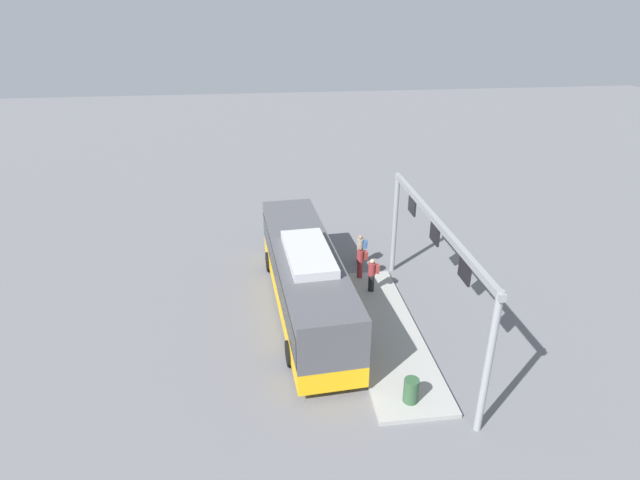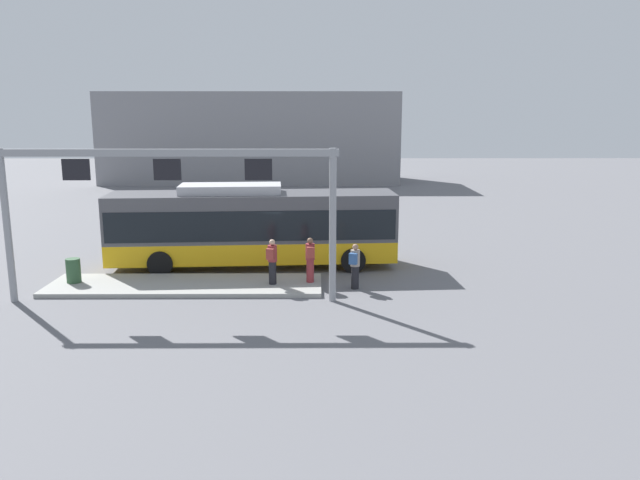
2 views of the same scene
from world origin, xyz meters
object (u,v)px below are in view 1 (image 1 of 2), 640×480
at_px(bus_main, 305,275).
at_px(person_boarding, 361,261).
at_px(person_waiting_near, 361,249).
at_px(trash_bin, 411,390).
at_px(person_waiting_mid, 372,274).

height_order(bus_main, person_boarding, bus_main).
xyz_separation_m(person_waiting_near, trash_bin, (-10.37, 0.36, -0.28)).
xyz_separation_m(bus_main, person_waiting_near, (4.02, -3.31, -0.92)).
bearing_deg(trash_bin, person_boarding, -0.14).
relative_size(person_waiting_near, person_waiting_mid, 1.00).
bearing_deg(person_waiting_near, person_waiting_mid, 109.18).
bearing_deg(person_waiting_near, bus_main, 71.02).
distance_m(person_waiting_near, trash_bin, 10.38).
xyz_separation_m(bus_main, person_boarding, (2.39, -2.97, -0.76)).
xyz_separation_m(person_boarding, person_waiting_mid, (-1.38, -0.27, 0.00)).
distance_m(bus_main, person_waiting_near, 5.29).
distance_m(bus_main, trash_bin, 7.11).
relative_size(person_waiting_mid, trash_bin, 1.86).
bearing_deg(person_boarding, trash_bin, 84.67).
bearing_deg(bus_main, person_waiting_near, -43.28).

